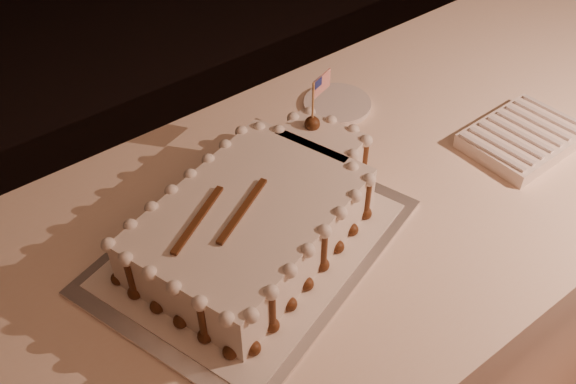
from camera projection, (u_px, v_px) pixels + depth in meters
banquet_table at (381, 281)px, 1.55m from camera, size 2.40×0.80×0.75m
cake_board at (252, 245)px, 1.12m from camera, size 0.62×0.54×0.01m
doily at (252, 243)px, 1.12m from camera, size 0.56×0.49×0.00m
sheet_cake at (260, 215)px, 1.10m from camera, size 0.52×0.38×0.20m
napkin_stack at (522, 138)px, 1.32m from camera, size 0.24×0.17×0.04m
side_plate at (337, 104)px, 1.42m from camera, size 0.15×0.15×0.01m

